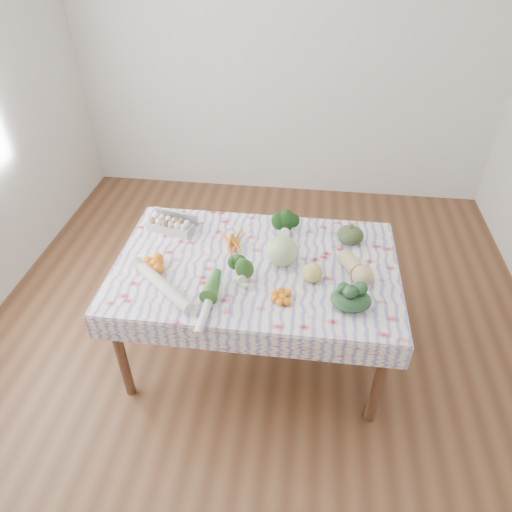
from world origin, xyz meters
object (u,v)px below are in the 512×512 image
butternut_squash (356,267)px  egg_carton (170,226)px  dining_table (256,275)px  cabbage (282,251)px  kabocha_squash (350,235)px  grapefruit (312,273)px

butternut_squash → egg_carton: bearing=138.5°
dining_table → butternut_squash: (0.57, -0.03, 0.14)m
dining_table → cabbage: (0.15, 0.03, 0.17)m
cabbage → butternut_squash: size_ratio=0.70×
egg_carton → dining_table: bearing=-10.9°
butternut_squash → dining_table: bearing=149.8°
egg_carton → kabocha_squash: (1.14, 0.02, 0.01)m
dining_table → cabbage: size_ratio=8.77×
dining_table → kabocha_squash: kabocha_squash is taller
cabbage → butternut_squash: cabbage is taller
butternut_squash → cabbage: bearing=145.3°
kabocha_squash → butternut_squash: 0.32m
butternut_squash → grapefruit: butternut_squash is taller
dining_table → egg_carton: size_ratio=5.42×
dining_table → kabocha_squash: size_ratio=9.78×
dining_table → egg_carton: bearing=155.6°
dining_table → grapefruit: grapefruit is taller
kabocha_squash → cabbage: cabbage is taller
egg_carton → butternut_squash: bearing=-0.9°
egg_carton → kabocha_squash: size_ratio=1.81×
cabbage → grapefruit: (0.18, -0.13, -0.03)m
dining_table → kabocha_squash: (0.55, 0.29, 0.14)m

